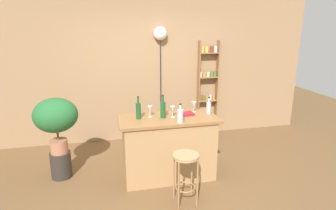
{
  "coord_description": "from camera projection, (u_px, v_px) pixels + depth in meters",
  "views": [
    {
      "loc": [
        -0.86,
        -3.48,
        2.22
      ],
      "look_at": [
        0.05,
        0.55,
        1.04
      ],
      "focal_mm": 30.69,
      "sensor_mm": 36.0,
      "label": 1
    }
  ],
  "objects": [
    {
      "name": "back_wall",
      "position": [
        149.0,
        68.0,
        5.5
      ],
      "size": [
        6.4,
        0.1,
        2.8
      ],
      "primitive_type": "cube",
      "color": "#997551",
      "rests_on": "ground"
    },
    {
      "name": "pendant_globe_light",
      "position": [
        160.0,
        34.0,
        5.27
      ],
      "size": [
        0.25,
        0.25,
        2.16
      ],
      "color": "black",
      "rests_on": "ground"
    },
    {
      "name": "bottle_wine_red",
      "position": [
        209.0,
        107.0,
        4.24
      ],
      "size": [
        0.07,
        0.07,
        0.25
      ],
      "color": "#B2B2B7",
      "rests_on": "kitchen_counter"
    },
    {
      "name": "wine_glass_center",
      "position": [
        194.0,
        105.0,
        4.29
      ],
      "size": [
        0.07,
        0.07,
        0.16
      ],
      "color": "silver",
      "rests_on": "kitchen_counter"
    },
    {
      "name": "plant_stool",
      "position": [
        61.0,
        165.0,
        4.26
      ],
      "size": [
        0.3,
        0.3,
        0.39
      ],
      "primitive_type": "cylinder",
      "color": "#2D2823",
      "rests_on": "ground"
    },
    {
      "name": "potted_plant",
      "position": [
        56.0,
        117.0,
        4.06
      ],
      "size": [
        0.62,
        0.56,
        0.82
      ],
      "color": "#A86B4C",
      "rests_on": "plant_stool"
    },
    {
      "name": "ground",
      "position": [
        173.0,
        186.0,
        4.05
      ],
      "size": [
        12.0,
        12.0,
        0.0
      ],
      "primitive_type": "plane",
      "color": "brown"
    },
    {
      "name": "bottle_olive_oil",
      "position": [
        163.0,
        109.0,
        4.04
      ],
      "size": [
        0.07,
        0.07,
        0.33
      ],
      "color": "#194C23",
      "rests_on": "kitchen_counter"
    },
    {
      "name": "wine_glass_right",
      "position": [
        173.0,
        109.0,
        4.06
      ],
      "size": [
        0.07,
        0.07,
        0.16
      ],
      "color": "silver",
      "rests_on": "kitchen_counter"
    },
    {
      "name": "bottle_spirits_clear",
      "position": [
        138.0,
        110.0,
        4.0
      ],
      "size": [
        0.07,
        0.07,
        0.32
      ],
      "color": "#194C23",
      "rests_on": "kitchen_counter"
    },
    {
      "name": "kitchen_counter",
      "position": [
        168.0,
        147.0,
        4.21
      ],
      "size": [
        1.41,
        0.64,
        0.93
      ],
      "color": "#A87F51",
      "rests_on": "ground"
    },
    {
      "name": "wine_glass_left",
      "position": [
        150.0,
        109.0,
        4.08
      ],
      "size": [
        0.07,
        0.07,
        0.16
      ],
      "color": "silver",
      "rests_on": "kitchen_counter"
    },
    {
      "name": "cookbook",
      "position": [
        186.0,
        114.0,
        4.19
      ],
      "size": [
        0.23,
        0.18,
        0.03
      ],
      "primitive_type": "cube",
      "rotation": [
        0.0,
        0.0,
        0.17
      ],
      "color": "maroon",
      "rests_on": "kitchen_counter"
    },
    {
      "name": "bar_stool",
      "position": [
        186.0,
        167.0,
        3.57
      ],
      "size": [
        0.33,
        0.33,
        0.67
      ],
      "color": "#997047",
      "rests_on": "ground"
    },
    {
      "name": "bottle_sauce_amber",
      "position": [
        180.0,
        116.0,
        3.85
      ],
      "size": [
        0.08,
        0.08,
        0.26
      ],
      "color": "#B2B2B7",
      "rests_on": "kitchen_counter"
    },
    {
      "name": "spice_shelf",
      "position": [
        208.0,
        87.0,
        5.72
      ],
      "size": [
        0.41,
        0.14,
        1.91
      ],
      "color": "olive",
      "rests_on": "ground"
    }
  ]
}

